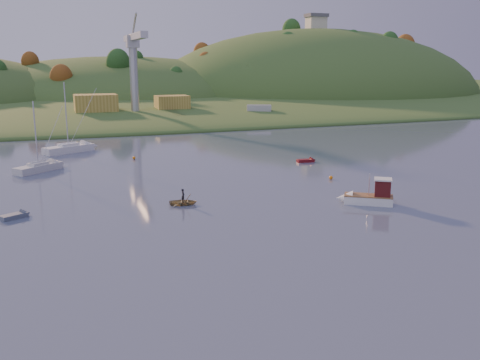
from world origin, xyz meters
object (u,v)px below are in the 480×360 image
object	(u,v)px
sailboat_far	(68,148)
grey_dinghy	(20,215)
fishing_boat	(365,196)
red_tender	(309,160)
canoe	(183,202)
sailboat_near	(38,167)

from	to	relation	value
sailboat_far	grey_dinghy	world-z (taller)	sailboat_far
fishing_boat	sailboat_far	size ratio (longest dim) A/B	0.51
fishing_boat	red_tender	distance (m)	26.09
sailboat_far	canoe	size ratio (longest dim) A/B	3.96
fishing_boat	sailboat_near	bearing A→B (deg)	-8.98
red_tender	grey_dinghy	size ratio (longest dim) A/B	1.00
fishing_boat	sailboat_near	size ratio (longest dim) A/B	0.62
sailboat_near	fishing_boat	bearing A→B (deg)	-82.93
fishing_boat	sailboat_far	world-z (taller)	sailboat_far
grey_dinghy	sailboat_far	bearing A→B (deg)	51.35
fishing_boat	canoe	xyz separation A→B (m)	(-19.45, 6.52, -0.56)
fishing_boat	sailboat_far	xyz separation A→B (m)	(-30.01, 48.00, -0.10)
fishing_boat	canoe	world-z (taller)	fishing_boat
sailboat_near	canoe	xyz separation A→B (m)	(15.46, -25.36, -0.36)
canoe	red_tender	distance (m)	31.65
sailboat_near	grey_dinghy	bearing A→B (deg)	-134.49
sailboat_near	red_tender	world-z (taller)	sailboat_near
sailboat_far	grey_dinghy	bearing A→B (deg)	-127.59
sailboat_far	fishing_boat	bearing A→B (deg)	-86.33
red_tender	grey_dinghy	xyz separation A→B (m)	(-42.55, -17.89, 0.01)
canoe	grey_dinghy	bearing A→B (deg)	100.62
sailboat_far	grey_dinghy	distance (m)	41.02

